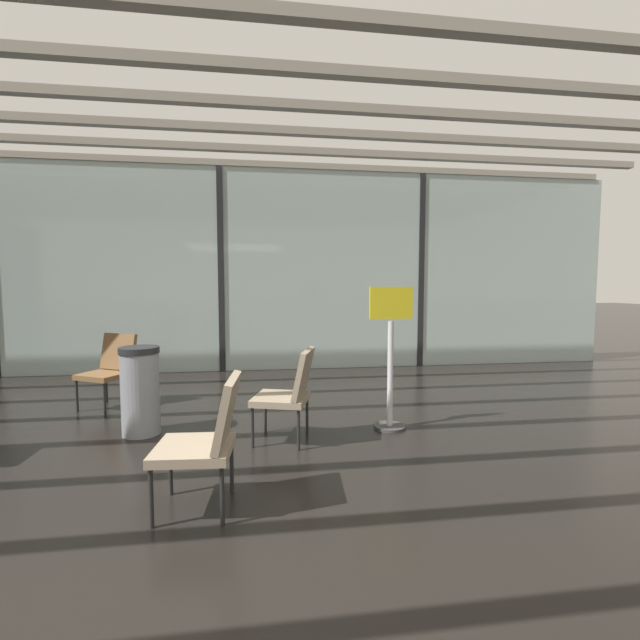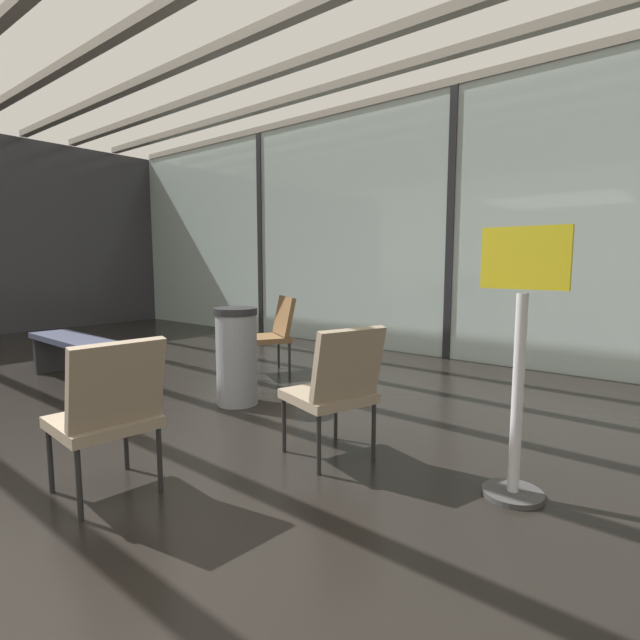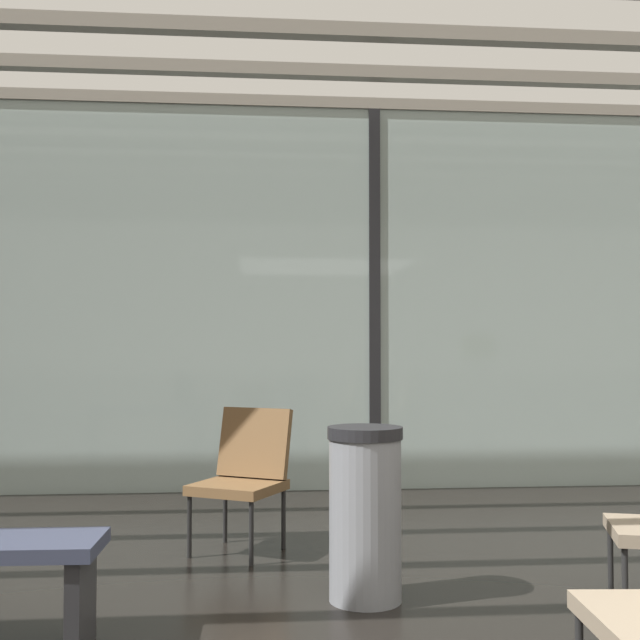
% 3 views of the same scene
% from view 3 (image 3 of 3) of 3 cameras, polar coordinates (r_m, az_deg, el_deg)
% --- Properties ---
extents(glass_curtain_wall, '(14.00, 0.08, 3.42)m').
position_cam_3_polar(glass_curtain_wall, '(7.22, 3.87, 1.59)').
color(glass_curtain_wall, '#A3B7B2').
rests_on(glass_curtain_wall, ground).
extents(window_mullion_1, '(0.10, 0.12, 3.42)m').
position_cam_3_polar(window_mullion_1, '(7.22, 3.87, 1.59)').
color(window_mullion_1, black).
rests_on(window_mullion_1, ground).
extents(parked_airplane, '(12.69, 4.07, 4.07)m').
position_cam_3_polar(parked_airplane, '(13.37, -4.63, 1.31)').
color(parked_airplane, silver).
rests_on(parked_airplane, ground).
extents(lounge_chair_2, '(0.67, 0.69, 0.87)m').
position_cam_3_polar(lounge_chair_2, '(5.09, -5.39, -10.60)').
color(lounge_chair_2, brown).
rests_on(lounge_chair_2, ground).
extents(trash_bin, '(0.38, 0.38, 0.86)m').
position_cam_3_polar(trash_bin, '(4.10, 3.24, -13.57)').
color(trash_bin, slate).
rests_on(trash_bin, ground).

